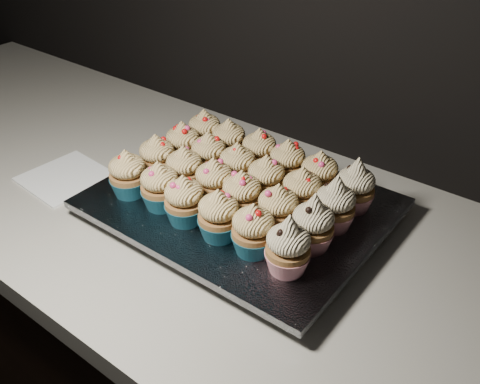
{
  "coord_description": "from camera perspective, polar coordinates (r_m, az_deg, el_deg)",
  "views": [
    {
      "loc": [
        0.34,
        1.14,
        1.44
      ],
      "look_at": [
        -0.11,
        1.71,
        0.95
      ],
      "focal_mm": 40.0,
      "sensor_mm": 36.0,
      "label": 1
    }
  ],
  "objects": [
    {
      "name": "cupcake_14",
      "position": [
        0.9,
        -0.28,
        2.75
      ],
      "size": [
        0.06,
        0.06,
        0.08
      ],
      "color": "#185D73",
      "rests_on": "foil_lining"
    },
    {
      "name": "foil_lining",
      "position": [
        0.88,
        0.0,
        -1.18
      ],
      "size": [
        0.46,
        0.36,
        0.01
      ],
      "primitive_type": "cube",
      "rotation": [
        0.0,
        0.0,
        0.01
      ],
      "color": "silver",
      "rests_on": "baking_tray"
    },
    {
      "name": "cupcake_1",
      "position": [
        0.85,
        -8.54,
        0.59
      ],
      "size": [
        0.06,
        0.06,
        0.08
      ],
      "color": "#185D73",
      "rests_on": "foil_lining"
    },
    {
      "name": "cupcake_20",
      "position": [
        0.94,
        2.05,
        4.3
      ],
      "size": [
        0.06,
        0.06,
        0.08
      ],
      "color": "#185D73",
      "rests_on": "foil_lining"
    },
    {
      "name": "cupcake_17",
      "position": [
        0.81,
        10.08,
        -1.41
      ],
      "size": [
        0.06,
        0.06,
        0.1
      ],
      "color": "red",
      "rests_on": "foil_lining"
    },
    {
      "name": "cupcake_23",
      "position": [
        0.86,
        12.18,
        0.52
      ],
      "size": [
        0.06,
        0.06,
        0.1
      ],
      "color": "red",
      "rests_on": "foil_lining"
    },
    {
      "name": "cupcake_18",
      "position": [
        1.01,
        -3.78,
        6.41
      ],
      "size": [
        0.06,
        0.06,
        0.08
      ],
      "color": "#185D73",
      "rests_on": "foil_lining"
    },
    {
      "name": "cupcake_7",
      "position": [
        0.89,
        -5.94,
        2.34
      ],
      "size": [
        0.06,
        0.06,
        0.08
      ],
      "color": "#185D73",
      "rests_on": "foil_lining"
    },
    {
      "name": "cupcake_9",
      "position": [
        0.82,
        0.2,
        -0.4
      ],
      "size": [
        0.06,
        0.06,
        0.08
      ],
      "color": "#185D73",
      "rests_on": "foil_lining"
    },
    {
      "name": "cupcake_19",
      "position": [
        0.97,
        -1.21,
        5.39
      ],
      "size": [
        0.06,
        0.06,
        0.08
      ],
      "color": "#185D73",
      "rests_on": "foil_lining"
    },
    {
      "name": "cupcake_4",
      "position": [
        0.75,
        1.41,
        -4.11
      ],
      "size": [
        0.06,
        0.06,
        0.08
      ],
      "color": "#185D73",
      "rests_on": "foil_lining"
    },
    {
      "name": "cupcake_8",
      "position": [
        0.85,
        -2.77,
        1.01
      ],
      "size": [
        0.06,
        0.06,
        0.08
      ],
      "color": "#185D73",
      "rests_on": "foil_lining"
    },
    {
      "name": "cupcake_12",
      "position": [
        0.97,
        -6.09,
        5.06
      ],
      "size": [
        0.06,
        0.06,
        0.08
      ],
      "color": "#185D73",
      "rests_on": "foil_lining"
    },
    {
      "name": "baking_tray",
      "position": [
        0.89,
        0.0,
        -2.08
      ],
      "size": [
        0.43,
        0.33,
        0.02
      ],
      "primitive_type": "cube",
      "rotation": [
        0.0,
        0.0,
        0.01
      ],
      "color": "black",
      "rests_on": "worktop"
    },
    {
      "name": "cupcake_0",
      "position": [
        0.89,
        -11.87,
        1.86
      ],
      "size": [
        0.06,
        0.06,
        0.08
      ],
      "color": "#185D73",
      "rests_on": "foil_lining"
    },
    {
      "name": "worktop",
      "position": [
        0.86,
        5.08,
        -6.68
      ],
      "size": [
        2.44,
        0.64,
        0.04
      ],
      "primitive_type": "cube",
      "color": "beige",
      "rests_on": "cabinet"
    },
    {
      "name": "cupcake_11",
      "position": [
        0.77,
        7.77,
        -3.48
      ],
      "size": [
        0.06,
        0.06,
        0.1
      ],
      "color": "red",
      "rests_on": "foil_lining"
    },
    {
      "name": "cupcake_22",
      "position": [
        0.88,
        8.43,
        1.76
      ],
      "size": [
        0.06,
        0.06,
        0.08
      ],
      "color": "#185D73",
      "rests_on": "foil_lining"
    },
    {
      "name": "cupcake_10",
      "position": [
        0.79,
        4.06,
        -1.9
      ],
      "size": [
        0.06,
        0.06,
        0.08
      ],
      "color": "#185D73",
      "rests_on": "foil_lining"
    },
    {
      "name": "cupcake_6",
      "position": [
        0.93,
        -8.81,
        3.6
      ],
      "size": [
        0.06,
        0.06,
        0.08
      ],
      "color": "#185D73",
      "rests_on": "foil_lining"
    },
    {
      "name": "cupcake_3",
      "position": [
        0.78,
        -2.29,
        -2.53
      ],
      "size": [
        0.06,
        0.06,
        0.08
      ],
      "color": "#185D73",
      "rests_on": "foil_lining"
    },
    {
      "name": "cupcake_21",
      "position": [
        0.91,
        5.06,
        3.07
      ],
      "size": [
        0.06,
        0.06,
        0.08
      ],
      "color": "#185D73",
      "rests_on": "foil_lining"
    },
    {
      "name": "cupcake_2",
      "position": [
        0.82,
        -5.95,
        -0.93
      ],
      "size": [
        0.06,
        0.06,
        0.08
      ],
      "color": "#185D73",
      "rests_on": "foil_lining"
    },
    {
      "name": "cupcake_13",
      "position": [
        0.93,
        -3.35,
        3.92
      ],
      "size": [
        0.06,
        0.06,
        0.08
      ],
      "color": "#185D73",
      "rests_on": "foil_lining"
    },
    {
      "name": "napkin",
      "position": [
        1.05,
        -18.09,
        1.47
      ],
      "size": [
        0.15,
        0.15,
        0.0
      ],
      "primitive_type": "cube",
      "rotation": [
        0.0,
        0.0,
        -0.07
      ],
      "color": "white",
      "rests_on": "worktop"
    },
    {
      "name": "cupcake_5",
      "position": [
        0.72,
        5.14,
        -5.88
      ],
      "size": [
        0.06,
        0.06,
        0.1
      ],
      "color": "red",
      "rests_on": "foil_lining"
    },
    {
      "name": "cupcake_15",
      "position": [
        0.86,
        2.8,
        1.34
      ],
      "size": [
        0.06,
        0.06,
        0.08
      ],
      "color": "#185D73",
      "rests_on": "foil_lining"
    },
    {
      "name": "cupcake_16",
      "position": [
        0.84,
        6.58,
        -0.0
      ],
      "size": [
        0.06,
        0.06,
        0.08
      ],
      "color": "#185D73",
      "rests_on": "foil_lining"
    }
  ]
}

